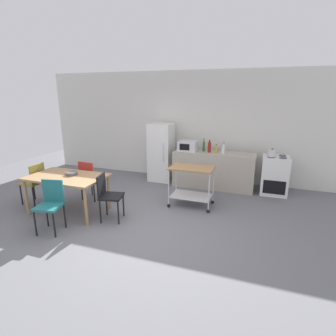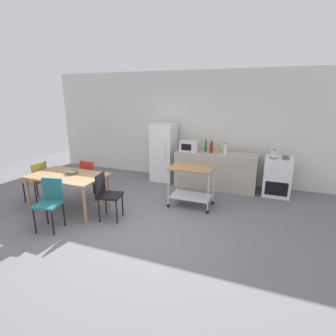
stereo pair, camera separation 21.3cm
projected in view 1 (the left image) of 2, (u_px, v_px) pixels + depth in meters
The scene contains 18 objects.
ground_plane at pixel (137, 227), 4.78m from camera, with size 12.00×12.00×0.00m, color slate.
back_wall at pixel (186, 126), 7.29m from camera, with size 8.40×0.12×2.90m, color silver.
kitchen_counter at pixel (213, 170), 6.73m from camera, with size 2.00×0.64×0.90m, color #A89E8E.
dining_table at pixel (67, 180), 5.25m from camera, with size 1.50×0.90×0.75m.
chair_red at pixel (90, 177), 5.90m from camera, with size 0.42×0.42×0.89m.
chair_black at pixel (108, 194), 4.94m from camera, with size 0.48×0.48×0.89m.
chair_olive at pixel (34, 181), 5.67m from camera, with size 0.40×0.40×0.89m.
chair_teal at pixel (51, 202), 4.55m from camera, with size 0.47×0.47×0.89m.
stove_oven at pixel (275, 175), 6.28m from camera, with size 0.60×0.61×0.92m.
refrigerator at pixel (161, 152), 7.20m from camera, with size 0.60×0.63×1.55m.
kitchen_cart at pixel (192, 180), 5.55m from camera, with size 0.91×0.57×0.85m.
microwave at pixel (188, 146), 6.75m from camera, with size 0.46×0.35×0.26m.
bottle_hot_sauce at pixel (204, 146), 6.70m from camera, with size 0.06×0.06×0.32m.
bottle_olive_oil at pixel (209, 147), 6.58m from camera, with size 0.08×0.08×0.31m.
bottle_sparkling_water at pixel (216, 149), 6.57m from camera, with size 0.07×0.07×0.21m.
bottle_soy_sauce at pixel (223, 149), 6.49m from camera, with size 0.08×0.08×0.26m.
fruit_bowl at pixel (72, 173), 5.29m from camera, with size 0.23×0.23×0.06m, color #4C4C4C.
kettle at pixel (272, 153), 6.08m from camera, with size 0.24×0.17×0.19m.
Camera 1 is at (1.97, -3.88, 2.32)m, focal length 28.45 mm.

